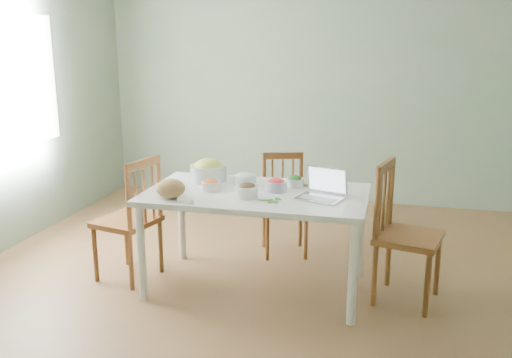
% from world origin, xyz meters
% --- Properties ---
extents(floor, '(5.00, 5.00, 0.00)m').
position_xyz_m(floor, '(0.00, 0.00, 0.00)').
color(floor, brown).
rests_on(floor, ground).
extents(wall_back, '(5.00, 0.00, 2.70)m').
position_xyz_m(wall_back, '(0.00, 2.50, 1.35)').
color(wall_back, gray).
rests_on(wall_back, ground).
extents(wall_front, '(5.00, 0.00, 2.70)m').
position_xyz_m(wall_front, '(0.00, -2.50, 1.35)').
color(wall_front, gray).
rests_on(wall_front, ground).
extents(window_left, '(0.04, 1.60, 1.20)m').
position_xyz_m(window_left, '(-2.48, 0.30, 1.50)').
color(window_left, white).
rests_on(window_left, ground).
extents(dining_table, '(1.64, 0.92, 0.77)m').
position_xyz_m(dining_table, '(-0.09, -0.06, 0.39)').
color(dining_table, white).
rests_on(dining_table, floor).
extents(chair_far, '(0.49, 0.48, 0.89)m').
position_xyz_m(chair_far, '(-0.01, 0.69, 0.45)').
color(chair_far, brown).
rests_on(chair_far, floor).
extents(chair_left, '(0.51, 0.52, 0.99)m').
position_xyz_m(chair_left, '(-1.14, -0.11, 0.50)').
color(chair_left, brown).
rests_on(chair_left, floor).
extents(chair_right, '(0.53, 0.55, 1.03)m').
position_xyz_m(chair_right, '(1.03, -0.00, 0.52)').
color(chair_right, brown).
rests_on(chair_right, floor).
extents(bread_boule, '(0.24, 0.24, 0.14)m').
position_xyz_m(bread_boule, '(-0.65, -0.35, 0.84)').
color(bread_boule, '#A3774C').
rests_on(bread_boule, dining_table).
extents(butter_stick, '(0.12, 0.08, 0.03)m').
position_xyz_m(butter_stick, '(-0.50, -0.45, 0.79)').
color(butter_stick, '#F3ECCB').
rests_on(butter_stick, dining_table).
extents(bowl_squash, '(0.39, 0.39, 0.17)m').
position_xyz_m(bowl_squash, '(-0.55, 0.19, 0.86)').
color(bowl_squash, gold).
rests_on(bowl_squash, dining_table).
extents(bowl_carrot, '(0.17, 0.17, 0.08)m').
position_xyz_m(bowl_carrot, '(-0.44, -0.08, 0.81)').
color(bowl_carrot, '#D95417').
rests_on(bowl_carrot, dining_table).
extents(bowl_onion, '(0.21, 0.21, 0.10)m').
position_xyz_m(bowl_onion, '(-0.23, 0.14, 0.82)').
color(bowl_onion, white).
rests_on(bowl_onion, dining_table).
extents(bowl_mushroom, '(0.19, 0.19, 0.11)m').
position_xyz_m(bowl_mushroom, '(-0.12, -0.22, 0.82)').
color(bowl_mushroom, '#3E2919').
rests_on(bowl_mushroom, dining_table).
extents(bowl_redpep, '(0.17, 0.17, 0.10)m').
position_xyz_m(bowl_redpep, '(0.05, 0.00, 0.82)').
color(bowl_redpep, red).
rests_on(bowl_redpep, dining_table).
extents(bowl_broccoli, '(0.17, 0.17, 0.08)m').
position_xyz_m(bowl_broccoli, '(0.16, 0.17, 0.81)').
color(bowl_broccoli, '#1E6317').
rests_on(bowl_broccoli, dining_table).
extents(flatbread, '(0.22, 0.22, 0.02)m').
position_xyz_m(flatbread, '(0.25, 0.29, 0.78)').
color(flatbread, '#BEB189').
rests_on(flatbread, dining_table).
extents(basil_bunch, '(0.19, 0.19, 0.02)m').
position_xyz_m(basil_bunch, '(0.05, -0.26, 0.78)').
color(basil_bunch, '#28692C').
rests_on(basil_bunch, dining_table).
extents(laptop, '(0.37, 0.33, 0.22)m').
position_xyz_m(laptop, '(0.40, -0.14, 0.88)').
color(laptop, '#BBBBC0').
rests_on(laptop, dining_table).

